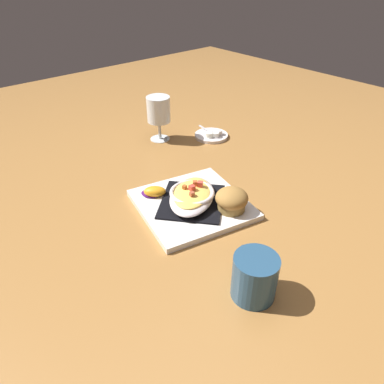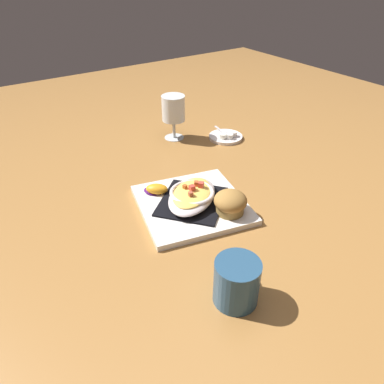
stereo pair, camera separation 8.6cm
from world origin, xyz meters
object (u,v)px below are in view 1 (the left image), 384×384
at_px(square_plate, 192,205).
at_px(creamer_cup_0, 209,135).
at_px(coffee_mug, 254,278).
at_px(gratin_dish, 192,195).
at_px(spoon, 211,132).
at_px(creamer_cup_2, 219,132).
at_px(muffin, 232,200).
at_px(creamer_cup_1, 216,135).
at_px(stemmed_glass, 159,112).
at_px(creamer_saucer, 211,136).
at_px(orange_garnish, 154,192).

distance_m(square_plate, creamer_cup_0, 0.39).
bearing_deg(coffee_mug, gratin_dish, 71.32).
height_order(square_plate, spoon, spoon).
xyz_separation_m(spoon, creamer_cup_2, (0.02, -0.02, 0.00)).
xyz_separation_m(muffin, creamer_cup_0, (0.24, 0.33, -0.02)).
relative_size(gratin_dish, creamer_cup_1, 8.30).
relative_size(gratin_dish, muffin, 2.55).
bearing_deg(square_plate, coffee_mug, -108.67).
bearing_deg(coffee_mug, muffin, 53.18).
xyz_separation_m(coffee_mug, creamer_cup_2, (0.43, 0.52, -0.02)).
bearing_deg(coffee_mug, creamer_cup_1, 51.68).
distance_m(coffee_mug, stemmed_glass, 0.70).
distance_m(gratin_dish, creamer_saucer, 0.41).
xyz_separation_m(square_plate, creamer_cup_1, (0.31, 0.24, 0.01)).
bearing_deg(creamer_cup_1, coffee_mug, -128.32).
bearing_deg(gratin_dish, orange_garnish, 121.70).
height_order(gratin_dish, creamer_cup_2, gratin_dish).
distance_m(muffin, spoon, 0.44).
bearing_deg(orange_garnish, spoon, 26.00).
bearing_deg(creamer_cup_0, creamer_saucer, 29.56).
bearing_deg(coffee_mug, square_plate, 71.33).
distance_m(coffee_mug, creamer_cup_1, 0.66).
relative_size(stemmed_glass, creamer_saucer, 1.29).
height_order(gratin_dish, coffee_mug, coffee_mug).
xyz_separation_m(square_plate, orange_garnish, (-0.05, 0.09, 0.02)).
xyz_separation_m(muffin, creamer_cup_2, (0.28, 0.33, -0.02)).
relative_size(orange_garnish, creamer_cup_0, 2.93).
distance_m(muffin, creamer_saucer, 0.44).
bearing_deg(spoon, coffee_mug, -127.12).
height_order(orange_garnish, stemmed_glass, stemmed_glass).
height_order(gratin_dish, spoon, gratin_dish).
xyz_separation_m(stemmed_glass, creamer_saucer, (0.14, -0.10, -0.09)).
bearing_deg(orange_garnish, stemmed_glass, 50.85).
distance_m(gratin_dish, orange_garnish, 0.10).
height_order(muffin, creamer_cup_2, muffin).
distance_m(square_plate, gratin_dish, 0.03).
xyz_separation_m(gratin_dish, creamer_cup_1, (0.31, 0.24, -0.02)).
height_order(coffee_mug, creamer_cup_1, coffee_mug).
bearing_deg(spoon, creamer_cup_1, -98.88).
bearing_deg(square_plate, creamer_cup_0, 40.31).
distance_m(square_plate, stemmed_glass, 0.42).
height_order(gratin_dish, muffin, muffin).
distance_m(creamer_cup_1, creamer_cup_2, 0.02).
relative_size(orange_garnish, spoon, 0.73).
height_order(muffin, spoon, muffin).
bearing_deg(square_plate, muffin, -58.39).
relative_size(spoon, creamer_cup_0, 4.00).
height_order(muffin, stemmed_glass, stemmed_glass).
relative_size(spoon, creamer_cup_1, 4.00).
height_order(creamer_cup_0, creamer_cup_2, same).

